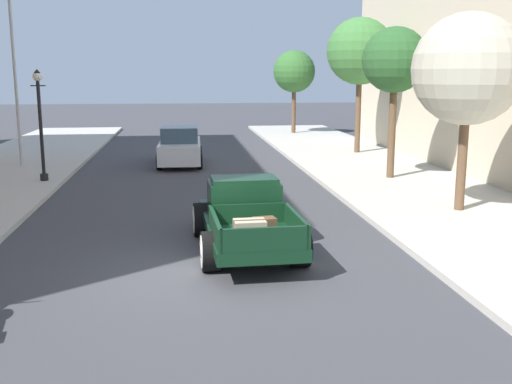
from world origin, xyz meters
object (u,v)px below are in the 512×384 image
hotrod_truck_dark_green (244,214)px  flagpole (17,24)px  street_tree_nearest (468,70)px  street_tree_second (395,61)px  car_background_white (180,147)px  street_tree_farthest (294,72)px  street_tree_third (360,52)px  street_lamp_far (40,117)px

hotrod_truck_dark_green → flagpole: (-7.73, 12.56, 5.02)m
street_tree_nearest → street_tree_second: 5.36m
hotrod_truck_dark_green → street_tree_nearest: size_ratio=0.94×
car_background_white → street_tree_farthest: street_tree_farthest is taller
flagpole → street_tree_third: flagpole is taller
street_lamp_far → street_tree_nearest: (12.41, -6.20, 1.56)m
hotrod_truck_dark_green → street_tree_third: street_tree_third is taller
hotrod_truck_dark_green → street_tree_nearest: (6.21, 2.37, 3.19)m
hotrod_truck_dark_green → street_tree_third: 16.88m
street_lamp_far → street_tree_third: street_tree_third is taller
car_background_white → street_tree_second: (7.56, -5.05, 3.51)m
street_tree_second → street_tree_nearest: bearing=-89.0°
street_tree_third → street_tree_farthest: 10.16m
car_background_white → street_lamp_far: (-4.75, -4.20, 1.62)m
street_lamp_far → street_tree_third: bearing=25.4°
street_tree_third → flagpole: bearing=-171.3°
flagpole → street_tree_second: size_ratio=1.72×
hotrod_truck_dark_green → street_tree_farthest: 25.72m
hotrod_truck_dark_green → street_tree_nearest: bearing=20.9°
car_background_white → street_tree_farthest: bearing=59.3°
street_lamp_far → street_tree_nearest: street_tree_nearest is taller
street_lamp_far → street_tree_second: 12.49m
car_background_white → street_tree_nearest: 13.29m
car_background_white → street_tree_nearest: size_ratio=0.82×
street_lamp_far → street_tree_farthest: (11.94, 16.29, 1.59)m
car_background_white → street_tree_farthest: size_ratio=0.84×
street_tree_second → flagpole: bearing=160.7°
street_tree_nearest → street_tree_farthest: 22.49m
street_lamp_far → street_tree_third: (13.17, 6.24, 2.47)m
street_tree_nearest → street_tree_farthest: street_tree_nearest is taller
hotrod_truck_dark_green → street_tree_nearest: street_tree_nearest is taller
street_lamp_far → street_tree_nearest: size_ratio=0.73×
car_background_white → street_tree_third: 9.57m
car_background_white → flagpole: 8.04m
car_background_white → flagpole: bearing=-178.1°
street_tree_nearest → street_tree_third: (0.76, 12.44, 0.92)m
street_tree_nearest → street_tree_second: (-0.09, 5.35, 0.33)m
street_tree_third → hotrod_truck_dark_green: bearing=-115.2°
street_lamp_far → car_background_white: bearing=41.5°
street_tree_second → street_tree_farthest: 17.14m
street_tree_second → street_tree_farthest: street_tree_second is taller
flagpole → street_tree_third: size_ratio=1.46×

